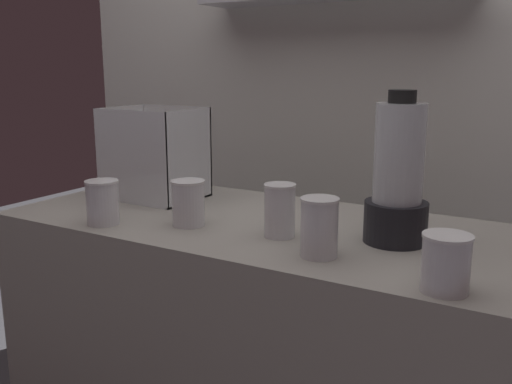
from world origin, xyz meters
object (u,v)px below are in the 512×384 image
(carrot_display_bin, at_px, (156,169))
(juice_cup_pomegranate_right, at_px, (319,231))
(juice_cup_beet_far_right, at_px, (446,265))
(juice_cup_mango_left, at_px, (188,206))
(blender_pitcher, at_px, (398,181))
(juice_cup_beet_far_left, at_px, (103,205))
(juice_cup_pomegranate_middle, at_px, (280,214))

(carrot_display_bin, relative_size, juice_cup_pomegranate_right, 2.15)
(carrot_display_bin, distance_m, juice_cup_beet_far_right, 1.04)
(juice_cup_mango_left, height_order, juice_cup_pomegranate_right, juice_cup_pomegranate_right)
(juice_cup_beet_far_right, bearing_deg, blender_pitcher, 123.76)
(carrot_display_bin, relative_size, juice_cup_beet_far_left, 2.42)
(carrot_display_bin, distance_m, juice_cup_mango_left, 0.36)
(carrot_display_bin, xyz_separation_m, juice_cup_beet_far_right, (0.98, -0.34, -0.04))
(juice_cup_mango_left, bearing_deg, carrot_display_bin, 143.46)
(juice_cup_mango_left, bearing_deg, juice_cup_pomegranate_middle, 7.32)
(blender_pitcher, bearing_deg, juice_cup_pomegranate_middle, -158.33)
(juice_cup_mango_left, distance_m, juice_cup_pomegranate_middle, 0.26)
(juice_cup_pomegranate_middle, distance_m, juice_cup_pomegranate_right, 0.17)
(juice_cup_beet_far_left, height_order, juice_cup_mango_left, juice_cup_mango_left)
(blender_pitcher, bearing_deg, juice_cup_mango_left, -165.20)
(juice_cup_mango_left, distance_m, juice_cup_pomegranate_right, 0.41)
(juice_cup_mango_left, bearing_deg, juice_cup_pomegranate_right, -7.91)
(carrot_display_bin, distance_m, juice_cup_beet_far_left, 0.33)
(blender_pitcher, xyz_separation_m, juice_cup_pomegranate_middle, (-0.26, -0.10, -0.09))
(juice_cup_mango_left, relative_size, juice_cup_pomegranate_middle, 0.91)
(carrot_display_bin, height_order, juice_cup_beet_far_left, carrot_display_bin)
(carrot_display_bin, relative_size, juice_cup_beet_far_right, 2.58)
(juice_cup_beet_far_left, xyz_separation_m, juice_cup_beet_far_right, (0.90, -0.02, 0.00))
(carrot_display_bin, bearing_deg, blender_pitcher, -5.49)
(juice_cup_mango_left, xyz_separation_m, juice_cup_pomegranate_right, (0.40, -0.06, 0.00))
(juice_cup_pomegranate_right, xyz_separation_m, juice_cup_beet_far_right, (0.29, -0.07, -0.01))
(carrot_display_bin, height_order, juice_cup_pomegranate_right, carrot_display_bin)
(juice_cup_mango_left, bearing_deg, juice_cup_beet_far_right, -9.97)
(blender_pitcher, distance_m, juice_cup_mango_left, 0.55)
(juice_cup_beet_far_left, relative_size, juice_cup_beet_far_right, 1.07)
(juice_cup_beet_far_left, height_order, juice_cup_pomegranate_right, juice_cup_pomegranate_right)
(juice_cup_mango_left, bearing_deg, blender_pitcher, 14.80)
(juice_cup_pomegranate_middle, bearing_deg, juice_cup_mango_left, -172.68)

